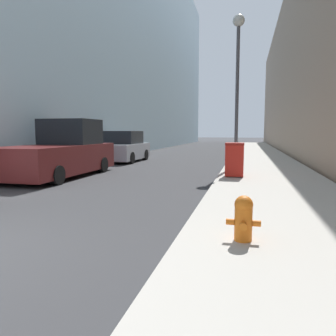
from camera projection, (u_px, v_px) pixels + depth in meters
sidewalk_right at (261, 159)px, 20.25m from camera, size 3.70×60.00×0.14m
building_left_glass at (88, 33)px, 30.39m from camera, size 12.00×60.00×21.80m
fire_hydrant at (243, 217)px, 4.72m from camera, size 0.49×0.38×0.66m
trash_bin at (235, 159)px, 11.56m from camera, size 0.65×0.69×1.19m
lamppost at (238, 67)px, 14.53m from camera, size 0.52×0.52×6.68m
pickup_truck at (61, 153)px, 12.64m from camera, size 2.29×5.57×2.22m
parked_sedan_near at (124, 148)px, 19.00m from camera, size 1.98×4.18×1.77m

